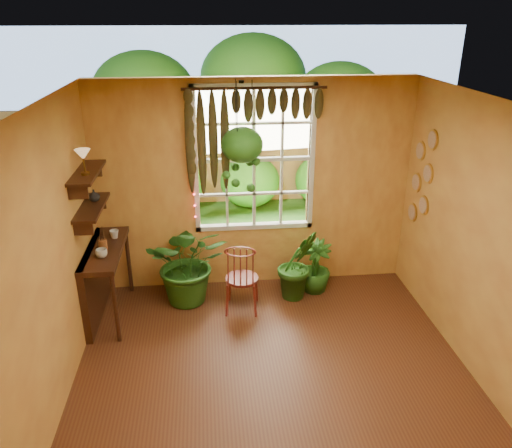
{
  "coord_description": "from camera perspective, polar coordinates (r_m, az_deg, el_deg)",
  "views": [
    {
      "loc": [
        -0.6,
        -3.71,
        3.39
      ],
      "look_at": [
        -0.09,
        1.15,
        1.31
      ],
      "focal_mm": 35.0,
      "sensor_mm": 36.0,
      "label": 1
    }
  ],
  "objects": [
    {
      "name": "shelf_upper",
      "position": [
        5.69,
        -18.74,
        5.6
      ],
      "size": [
        0.25,
        0.9,
        0.04
      ],
      "primitive_type": "cube",
      "color": "#3C1D10",
      "rests_on": "wall_left"
    },
    {
      "name": "valance_vine",
      "position": [
        6.0,
        -0.94,
        12.36
      ],
      "size": [
        1.7,
        0.12,
        1.1
      ],
      "color": "#3C1D10",
      "rests_on": "window"
    },
    {
      "name": "tiffany_lamp",
      "position": [
        5.5,
        -19.16,
        7.34
      ],
      "size": [
        0.16,
        0.16,
        0.27
      ],
      "color": "brown",
      "rests_on": "shelf_upper"
    },
    {
      "name": "ceiling",
      "position": [
        3.82,
        3.24,
        12.63
      ],
      "size": [
        4.5,
        4.5,
        0.0
      ],
      "primitive_type": "plane",
      "rotation": [
        3.14,
        0.0,
        0.0
      ],
      "color": "silver",
      "rests_on": "wall_back"
    },
    {
      "name": "cup_a",
      "position": [
        5.74,
        -17.24,
        -3.21
      ],
      "size": [
        0.17,
        0.17,
        0.1
      ],
      "primitive_type": "imported",
      "rotation": [
        0.0,
        0.0,
        0.43
      ],
      "color": "silver",
      "rests_on": "counter_ledge"
    },
    {
      "name": "shelf_vase",
      "position": [
        5.92,
        -18.02,
        3.13
      ],
      "size": [
        0.14,
        0.14,
        0.13
      ],
      "primitive_type": "imported",
      "rotation": [
        0.0,
        0.0,
        0.14
      ],
      "color": "#B2AD99",
      "rests_on": "shelf_lower"
    },
    {
      "name": "windsor_chair",
      "position": [
        6.1,
        -1.64,
        -7.28
      ],
      "size": [
        0.46,
        0.48,
        1.07
      ],
      "rotation": [
        0.0,
        0.0,
        -0.16
      ],
      "color": "maroon",
      "rests_on": "floor"
    },
    {
      "name": "cup_b",
      "position": [
        6.18,
        -15.89,
        -1.13
      ],
      "size": [
        0.14,
        0.14,
        0.1
      ],
      "primitive_type": "imported",
      "rotation": [
        0.0,
        0.0,
        -0.34
      ],
      "color": "beige",
      "rests_on": "counter_ledge"
    },
    {
      "name": "hanging_basket",
      "position": [
        5.88,
        -1.6,
        8.68
      ],
      "size": [
        0.49,
        0.49,
        1.28
      ],
      "color": "black",
      "rests_on": "ceiling"
    },
    {
      "name": "potted_plant_right",
      "position": [
        6.53,
        6.79,
        -4.84
      ],
      "size": [
        0.5,
        0.5,
        0.7
      ],
      "primitive_type": "imported",
      "rotation": [
        0.0,
        0.0,
        -0.31
      ],
      "color": "#164C14",
      "rests_on": "floor"
    },
    {
      "name": "window",
      "position": [
        6.26,
        -0.23,
        7.39
      ],
      "size": [
        1.52,
        0.1,
        1.86
      ],
      "color": "silver",
      "rests_on": "wall_back"
    },
    {
      "name": "wall_right",
      "position": [
        4.97,
        26.35,
        -3.76
      ],
      "size": [
        0.0,
        4.5,
        4.5
      ],
      "primitive_type": "plane",
      "rotation": [
        1.57,
        0.0,
        -1.57
      ],
      "color": "#E4B14D",
      "rests_on": "floor"
    },
    {
      "name": "counter_ledge",
      "position": [
        6.16,
        -17.59,
        -5.54
      ],
      "size": [
        0.4,
        1.2,
        0.9
      ],
      "color": "#3C1D10",
      "rests_on": "floor"
    },
    {
      "name": "wall_plates",
      "position": [
        6.35,
        18.4,
        5.01
      ],
      "size": [
        0.04,
        0.32,
        1.1
      ],
      "primitive_type": null,
      "color": "beige",
      "rests_on": "wall_right"
    },
    {
      "name": "wall_left",
      "position": [
        4.46,
        -23.65,
        -6.27
      ],
      "size": [
        0.0,
        4.5,
        4.5
      ],
      "primitive_type": "plane",
      "rotation": [
        1.57,
        0.0,
        1.57
      ],
      "color": "#E4B14D",
      "rests_on": "floor"
    },
    {
      "name": "potted_plant_mid",
      "position": [
        6.32,
        4.78,
        -4.61
      ],
      "size": [
        0.6,
        0.53,
        0.93
      ],
      "primitive_type": "imported",
      "rotation": [
        0.0,
        0.0,
        0.26
      ],
      "color": "#164C14",
      "rests_on": "floor"
    },
    {
      "name": "shelf_lower",
      "position": [
        5.81,
        -18.24,
        1.84
      ],
      "size": [
        0.25,
        0.9,
        0.04
      ],
      "primitive_type": "cube",
      "color": "#3C1D10",
      "rests_on": "wall_left"
    },
    {
      "name": "potted_plant_left",
      "position": [
        6.24,
        -7.68,
        -4.36
      ],
      "size": [
        1.0,
        0.87,
        1.08
      ],
      "primitive_type": "imported",
      "rotation": [
        0.0,
        0.0,
        -0.03
      ],
      "color": "#164C14",
      "rests_on": "floor"
    },
    {
      "name": "string_lights",
      "position": [
        6.13,
        -7.29,
        7.35
      ],
      "size": [
        0.03,
        0.03,
        1.54
      ],
      "primitive_type": null,
      "color": "#FF2633",
      "rests_on": "window"
    },
    {
      "name": "brush_jar",
      "position": [
        5.89,
        -17.18,
        -1.58
      ],
      "size": [
        0.09,
        0.09,
        0.35
      ],
      "color": "brown",
      "rests_on": "counter_ledge"
    },
    {
      "name": "floor",
      "position": [
        5.06,
        2.53,
        -19.01
      ],
      "size": [
        4.5,
        4.5,
        0.0
      ],
      "primitive_type": "plane",
      "color": "#542C18",
      "rests_on": "ground"
    },
    {
      "name": "backyard",
      "position": [
        10.82,
        -1.41,
        11.83
      ],
      "size": [
        14.0,
        10.0,
        12.0
      ],
      "color": "#1B5017",
      "rests_on": "ground"
    },
    {
      "name": "wall_back",
      "position": [
        6.33,
        -0.19,
        4.26
      ],
      "size": [
        4.0,
        0.0,
        4.0
      ],
      "primitive_type": "plane",
      "rotation": [
        1.57,
        0.0,
        0.0
      ],
      "color": "#E4B14D",
      "rests_on": "floor"
    }
  ]
}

